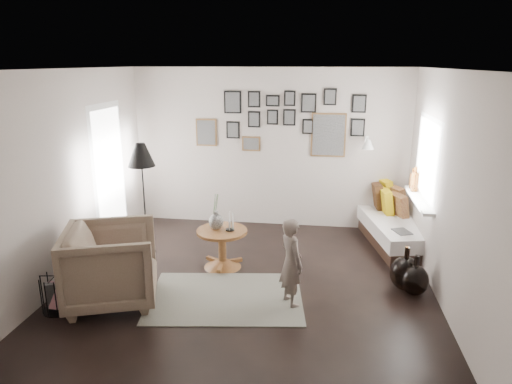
# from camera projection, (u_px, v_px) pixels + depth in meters

# --- Properties ---
(ground) EXTENTS (4.80, 4.80, 0.00)m
(ground) POSITION_uv_depth(u_px,v_px,m) (246.00, 290.00, 5.56)
(ground) COLOR black
(ground) RESTS_ON ground
(wall_back) EXTENTS (4.50, 0.00, 4.50)m
(wall_back) POSITION_uv_depth(u_px,v_px,m) (269.00, 149.00, 7.49)
(wall_back) COLOR #AFA299
(wall_back) RESTS_ON ground
(wall_front) EXTENTS (4.50, 0.00, 4.50)m
(wall_front) POSITION_uv_depth(u_px,v_px,m) (184.00, 285.00, 2.92)
(wall_front) COLOR #AFA299
(wall_front) RESTS_ON ground
(wall_left) EXTENTS (0.00, 4.80, 4.80)m
(wall_left) POSITION_uv_depth(u_px,v_px,m) (62.00, 180.00, 5.51)
(wall_left) COLOR #AFA299
(wall_left) RESTS_ON ground
(wall_right) EXTENTS (0.00, 4.80, 4.80)m
(wall_right) POSITION_uv_depth(u_px,v_px,m) (452.00, 195.00, 4.90)
(wall_right) COLOR #AFA299
(wall_right) RESTS_ON ground
(ceiling) EXTENTS (4.80, 4.80, 0.00)m
(ceiling) POSITION_uv_depth(u_px,v_px,m) (245.00, 69.00, 4.85)
(ceiling) COLOR white
(ceiling) RESTS_ON wall_back
(door_left) EXTENTS (0.00, 2.14, 2.14)m
(door_left) POSITION_uv_depth(u_px,v_px,m) (110.00, 176.00, 6.72)
(door_left) COLOR white
(door_left) RESTS_ON wall_left
(window_right) EXTENTS (0.15, 1.32, 1.30)m
(window_right) POSITION_uv_depth(u_px,v_px,m) (417.00, 193.00, 6.29)
(window_right) COLOR white
(window_right) RESTS_ON wall_right
(gallery_wall) EXTENTS (2.74, 0.03, 1.08)m
(gallery_wall) POSITION_uv_depth(u_px,v_px,m) (287.00, 122.00, 7.31)
(gallery_wall) COLOR brown
(gallery_wall) RESTS_ON wall_back
(wall_sconce) EXTENTS (0.18, 0.36, 0.16)m
(wall_sconce) POSITION_uv_depth(u_px,v_px,m) (368.00, 144.00, 6.98)
(wall_sconce) COLOR white
(wall_sconce) RESTS_ON wall_back
(rug) EXTENTS (1.93, 1.47, 0.01)m
(rug) POSITION_uv_depth(u_px,v_px,m) (226.00, 297.00, 5.37)
(rug) COLOR #B6B5A0
(rug) RESTS_ON ground
(pedestal_table) EXTENTS (0.68, 0.68, 0.53)m
(pedestal_table) POSITION_uv_depth(u_px,v_px,m) (222.00, 250.00, 6.12)
(pedestal_table) COLOR brown
(pedestal_table) RESTS_ON ground
(vase) EXTENTS (0.19, 0.19, 0.48)m
(vase) POSITION_uv_depth(u_px,v_px,m) (216.00, 219.00, 6.03)
(vase) COLOR black
(vase) RESTS_ON pedestal_table
(candles) EXTENTS (0.12, 0.12, 0.25)m
(candles) POSITION_uv_depth(u_px,v_px,m) (230.00, 222.00, 5.99)
(candles) COLOR black
(candles) RESTS_ON pedestal_table
(daybed) EXTENTS (1.10, 1.89, 0.86)m
(daybed) POSITION_uv_depth(u_px,v_px,m) (395.00, 225.00, 6.97)
(daybed) COLOR black
(daybed) RESTS_ON ground
(magazine_on_daybed) EXTENTS (0.28, 0.32, 0.01)m
(magazine_on_daybed) POSITION_uv_depth(u_px,v_px,m) (402.00, 231.00, 6.33)
(magazine_on_daybed) COLOR black
(magazine_on_daybed) RESTS_ON daybed
(armchair) EXTENTS (1.26, 1.24, 0.91)m
(armchair) POSITION_uv_depth(u_px,v_px,m) (112.00, 265.00, 5.18)
(armchair) COLOR brown
(armchair) RESTS_ON ground
(armchair_cushion) EXTENTS (0.52, 0.52, 0.19)m
(armchair_cushion) POSITION_uv_depth(u_px,v_px,m) (116.00, 261.00, 5.21)
(armchair_cushion) COLOR silver
(armchair_cushion) RESTS_ON armchair
(floor_lamp) EXTENTS (0.37, 0.37, 1.61)m
(floor_lamp) POSITION_uv_depth(u_px,v_px,m) (141.00, 159.00, 6.28)
(floor_lamp) COLOR black
(floor_lamp) RESTS_ON ground
(magazine_basket) EXTENTS (0.38, 0.38, 0.42)m
(magazine_basket) POSITION_uv_depth(u_px,v_px,m) (57.00, 293.00, 5.05)
(magazine_basket) COLOR black
(magazine_basket) RESTS_ON ground
(demijohn_large) EXTENTS (0.37, 0.37, 0.55)m
(demijohn_large) POSITION_uv_depth(u_px,v_px,m) (405.00, 273.00, 5.52)
(demijohn_large) COLOR black
(demijohn_large) RESTS_ON ground
(demijohn_small) EXTENTS (0.32, 0.32, 0.50)m
(demijohn_small) POSITION_uv_depth(u_px,v_px,m) (415.00, 280.00, 5.40)
(demijohn_small) COLOR black
(demijohn_small) RESTS_ON ground
(child) EXTENTS (0.41, 0.45, 1.03)m
(child) POSITION_uv_depth(u_px,v_px,m) (291.00, 262.00, 5.10)
(child) COLOR #665851
(child) RESTS_ON ground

